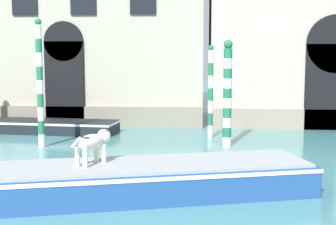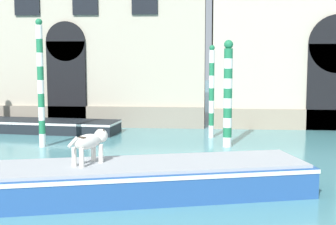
# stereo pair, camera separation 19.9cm
# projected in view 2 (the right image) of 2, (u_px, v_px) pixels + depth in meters

# --- Properties ---
(boat_foreground) EXTENTS (7.24, 3.62, 0.69)m
(boat_foreground) POSITION_uv_depth(u_px,v_px,m) (143.00, 178.00, 9.76)
(boat_foreground) COLOR #234C8C
(boat_foreground) RESTS_ON ground_plane
(dog_on_deck) EXTENTS (0.66, 0.95, 0.71)m
(dog_on_deck) POSITION_uv_depth(u_px,v_px,m) (90.00, 142.00, 9.60)
(dog_on_deck) COLOR silver
(dog_on_deck) RESTS_ON boat_foreground
(boat_moored_near_palazzo) EXTENTS (6.59, 2.22, 0.48)m
(boat_moored_near_palazzo) POSITION_uv_depth(u_px,v_px,m) (37.00, 125.00, 18.28)
(boat_moored_near_palazzo) COLOR black
(boat_moored_near_palazzo) RESTS_ON ground_plane
(mooring_pole_0) EXTENTS (0.29, 0.29, 3.44)m
(mooring_pole_0) POSITION_uv_depth(u_px,v_px,m) (228.00, 93.00, 15.02)
(mooring_pole_0) COLOR white
(mooring_pole_0) RESTS_ON ground_plane
(mooring_pole_2) EXTENTS (0.21, 0.21, 4.11)m
(mooring_pole_2) POSITION_uv_depth(u_px,v_px,m) (41.00, 83.00, 14.96)
(mooring_pole_2) COLOR white
(mooring_pole_2) RESTS_ON ground_plane
(mooring_pole_4) EXTENTS (0.20, 0.20, 3.33)m
(mooring_pole_4) POSITION_uv_depth(u_px,v_px,m) (212.00, 91.00, 16.77)
(mooring_pole_4) COLOR white
(mooring_pole_4) RESTS_ON ground_plane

